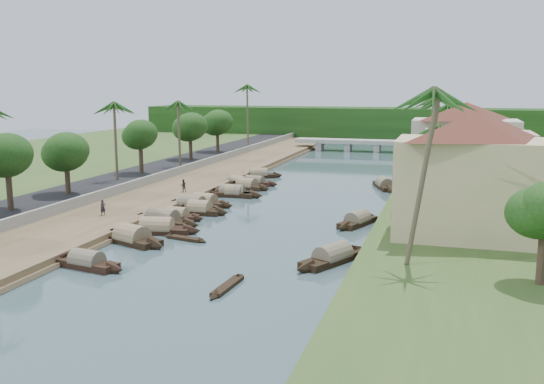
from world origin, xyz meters
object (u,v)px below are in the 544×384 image
(bridge, at_px, (363,143))
(building_near, at_px, (472,174))
(sampan_0, at_px, (87,263))
(person_near, at_px, (103,208))
(sampan_1, at_px, (132,238))

(bridge, height_order, building_near, building_near)
(bridge, distance_m, building_near, 76.54)
(bridge, bearing_deg, sampan_0, -95.57)
(building_near, height_order, person_near, building_near)
(sampan_0, bearing_deg, sampan_1, 104.09)
(sampan_1, bearing_deg, person_near, 159.22)
(sampan_1, bearing_deg, bridge, 105.72)
(sampan_0, bearing_deg, bridge, 95.59)
(building_near, xyz_separation_m, person_near, (-34.44, 0.34, -4.81))
(bridge, height_order, sampan_0, bridge)
(sampan_1, distance_m, person_near, 9.02)
(building_near, distance_m, person_near, 34.78)
(bridge, xyz_separation_m, sampan_0, (-8.51, -87.20, -1.31))
(sampan_0, height_order, person_near, person_near)
(bridge, relative_size, sampan_1, 3.37)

